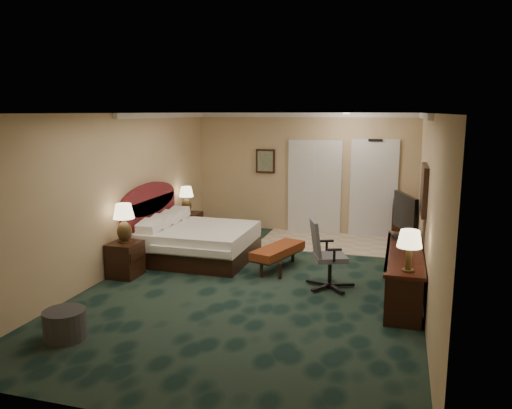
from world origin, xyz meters
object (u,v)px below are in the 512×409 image
(lamp_near, at_px, (124,223))
(desk, at_px, (403,274))
(desk_chair, at_px, (330,254))
(bed_bench, at_px, (278,258))
(nightstand_near, at_px, (125,259))
(tv, at_px, (405,217))
(bed, at_px, (199,243))
(minibar, at_px, (404,223))
(ottoman, at_px, (65,325))
(lamp_far, at_px, (186,200))
(nightstand_far, at_px, (189,226))

(lamp_near, distance_m, desk, 4.51)
(desk_chair, bearing_deg, bed_bench, 124.12)
(nightstand_near, xyz_separation_m, tv, (4.45, 1.00, 0.78))
(bed, relative_size, minibar, 2.15)
(ottoman, bearing_deg, lamp_near, 102.88)
(bed_bench, bearing_deg, tv, 15.39)
(nightstand_near, xyz_separation_m, desk, (4.46, 0.34, 0.06))
(bed_bench, bearing_deg, nightstand_near, -137.25)
(lamp_near, relative_size, bed_bench, 0.54)
(lamp_far, distance_m, ottoman, 5.00)
(ottoman, distance_m, minibar, 6.97)
(lamp_near, distance_m, bed_bench, 2.69)
(nightstand_near, relative_size, ottoman, 1.15)
(bed_bench, height_order, desk_chair, desk_chair)
(lamp_far, xyz_separation_m, desk_chair, (3.41, -2.23, -0.31))
(ottoman, distance_m, tv, 5.19)
(bed, height_order, lamp_near, lamp_near)
(nightstand_far, relative_size, lamp_far, 0.98)
(lamp_far, xyz_separation_m, desk, (4.51, -2.29, -0.50))
(nightstand_far, height_order, minibar, minibar)
(nightstand_far, bearing_deg, lamp_near, -89.74)
(bed, bearing_deg, ottoman, -94.31)
(tv, bearing_deg, bed, 156.34)
(nightstand_near, height_order, tv, tv)
(lamp_far, relative_size, bed_bench, 0.48)
(lamp_near, xyz_separation_m, bed_bench, (2.36, 1.08, -0.71))
(nightstand_near, relative_size, minibar, 0.65)
(nightstand_far, distance_m, ottoman, 4.98)
(bed, distance_m, lamp_near, 1.62)
(desk, bearing_deg, bed, 165.51)
(tv, bearing_deg, ottoman, -159.15)
(ottoman, bearing_deg, desk_chair, 43.52)
(bed_bench, height_order, ottoman, bed_bench)
(lamp_far, bearing_deg, desk_chair, -33.14)
(desk_chair, height_order, minibar, desk_chair)
(lamp_near, height_order, desk_chair, lamp_near)
(lamp_near, distance_m, minibar, 5.65)
(nightstand_far, bearing_deg, tv, -20.33)
(nightstand_near, height_order, desk, desk)
(bed, distance_m, nightstand_far, 1.59)
(lamp_far, bearing_deg, bed_bench, -32.44)
(bed, relative_size, lamp_far, 3.31)
(minibar, bearing_deg, nightstand_far, -169.77)
(bed, bearing_deg, lamp_near, -122.06)
(bed, distance_m, nightstand_near, 1.51)
(ottoman, bearing_deg, minibar, 55.66)
(nightstand_near, distance_m, lamp_far, 2.68)
(nightstand_far, relative_size, tv, 0.60)
(nightstand_near, xyz_separation_m, lamp_far, (-0.05, 2.62, 0.56))
(nightstand_far, height_order, lamp_far, lamp_far)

